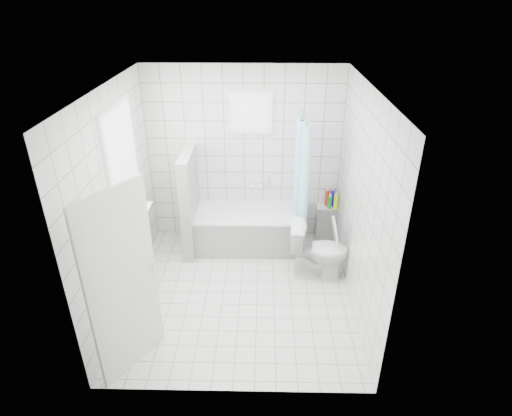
{
  "coord_description": "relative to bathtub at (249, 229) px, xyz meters",
  "views": [
    {
      "loc": [
        0.29,
        -4.35,
        3.54
      ],
      "look_at": [
        0.19,
        0.35,
        1.05
      ],
      "focal_mm": 30.0,
      "sensor_mm": 36.0,
      "label": 1
    }
  ],
  "objects": [
    {
      "name": "toilet",
      "position": [
        0.95,
        -0.73,
        0.1
      ],
      "size": [
        0.81,
        0.51,
        0.79
      ],
      "primitive_type": "imported",
      "rotation": [
        0.0,
        0.0,
        1.48
      ],
      "color": "white",
      "rests_on": "ground"
    },
    {
      "name": "sill_bottles",
      "position": [
        -1.38,
        -0.95,
        0.74
      ],
      "size": [
        0.19,
        0.64,
        0.3
      ],
      "color": "#F9608A",
      "rests_on": "window_sill"
    },
    {
      "name": "wall_right",
      "position": [
        1.32,
        -1.12,
        1.01
      ],
      "size": [
        0.02,
        3.0,
        2.6
      ],
      "primitive_type": "cube",
      "color": "white",
      "rests_on": "ground"
    },
    {
      "name": "curtain_rod",
      "position": [
        0.72,
        -0.02,
        1.71
      ],
      "size": [
        0.02,
        0.8,
        0.02
      ],
      "primitive_type": "cylinder",
      "rotation": [
        1.57,
        0.0,
        0.0
      ],
      "color": "silver",
      "rests_on": "wall_back"
    },
    {
      "name": "tub_faucet",
      "position": [
        0.1,
        0.33,
        0.56
      ],
      "size": [
        0.18,
        0.06,
        0.06
      ],
      "primitive_type": "cube",
      "color": "silver",
      "rests_on": "wall_back"
    },
    {
      "name": "ground",
      "position": [
        -0.08,
        -1.12,
        -0.29
      ],
      "size": [
        3.0,
        3.0,
        0.0
      ],
      "primitive_type": "plane",
      "color": "white",
      "rests_on": "ground"
    },
    {
      "name": "window_sill",
      "position": [
        -1.39,
        -0.82,
        0.57
      ],
      "size": [
        0.18,
        1.02,
        0.08
      ],
      "primitive_type": "cube",
      "color": "white",
      "rests_on": "wall_left"
    },
    {
      "name": "partition_wall",
      "position": [
        -0.84,
        -0.05,
        0.46
      ],
      "size": [
        0.15,
        0.85,
        1.5
      ],
      "primitive_type": "cube",
      "color": "white",
      "rests_on": "ground"
    },
    {
      "name": "shower_curtain",
      "position": [
        0.72,
        -0.16,
        0.81
      ],
      "size": [
        0.14,
        0.48,
        1.78
      ],
      "primitive_type": null,
      "color": "#55DFFB",
      "rests_on": "curtain_rod"
    },
    {
      "name": "tiled_ledge",
      "position": [
        1.22,
        0.25,
        -0.02
      ],
      "size": [
        0.4,
        0.24,
        0.55
      ],
      "primitive_type": "cube",
      "color": "white",
      "rests_on": "ground"
    },
    {
      "name": "wall_back",
      "position": [
        -0.08,
        0.38,
        1.01
      ],
      "size": [
        2.8,
        0.02,
        2.6
      ],
      "primitive_type": "cube",
      "color": "white",
      "rests_on": "ground"
    },
    {
      "name": "ceiling",
      "position": [
        -0.08,
        -1.12,
        2.31
      ],
      "size": [
        3.0,
        3.0,
        0.0
      ],
      "primitive_type": "plane",
      "rotation": [
        3.14,
        0.0,
        0.0
      ],
      "color": "white",
      "rests_on": "ground"
    },
    {
      "name": "ledge_bottles",
      "position": [
        1.22,
        0.24,
        0.38
      ],
      "size": [
        0.18,
        0.19,
        0.25
      ],
      "color": "#F7FF1A",
      "rests_on": "tiled_ledge"
    },
    {
      "name": "wall_left",
      "position": [
        -1.48,
        -1.12,
        1.01
      ],
      "size": [
        0.02,
        3.0,
        2.6
      ],
      "primitive_type": "cube",
      "color": "white",
      "rests_on": "ground"
    },
    {
      "name": "window_left",
      "position": [
        -1.43,
        -0.82,
        1.31
      ],
      "size": [
        0.01,
        0.9,
        1.4
      ],
      "primitive_type": "cube",
      "color": "white",
      "rests_on": "wall_left"
    },
    {
      "name": "wall_front",
      "position": [
        -0.08,
        -2.62,
        1.01
      ],
      "size": [
        2.8,
        0.02,
        2.6
      ],
      "primitive_type": "cube",
      "color": "white",
      "rests_on": "ground"
    },
    {
      "name": "window_back",
      "position": [
        0.02,
        0.33,
        1.66
      ],
      "size": [
        0.5,
        0.01,
        0.5
      ],
      "primitive_type": "cube",
      "color": "white",
      "rests_on": "wall_back"
    },
    {
      "name": "bathtub",
      "position": [
        0.0,
        0.0,
        0.0
      ],
      "size": [
        1.55,
        0.77,
        0.58
      ],
      "color": "white",
      "rests_on": "ground"
    },
    {
      "name": "door",
      "position": [
        -1.11,
        -2.27,
        0.71
      ],
      "size": [
        0.46,
        0.7,
        2.0
      ],
      "primitive_type": "cube",
      "rotation": [
        0.0,
        0.0,
        -0.56
      ],
      "color": "silver",
      "rests_on": "ground"
    }
  ]
}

